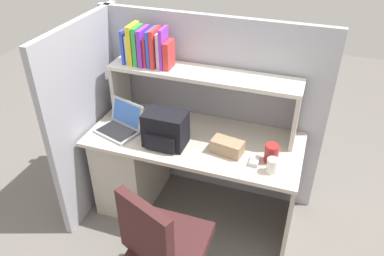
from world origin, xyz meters
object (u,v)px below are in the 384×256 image
backpack (165,130)px  tissue_box (227,147)px  computer_mouse (255,161)px  paper_cup (272,166)px  laptop (121,125)px  office_chair (166,255)px  snack_canister (271,153)px

backpack → tissue_box: bearing=5.6°
computer_mouse → paper_cup: paper_cup is taller
laptop → computer_mouse: (1.05, -0.06, -0.03)m
computer_mouse → paper_cup: (0.13, -0.06, 0.04)m
backpack → office_chair: (0.26, -0.67, -0.46)m
backpack → computer_mouse: bearing=-0.9°
laptop → paper_cup: laptop is taller
computer_mouse → snack_canister: bearing=31.5°
paper_cup → office_chair: 0.89m
laptop → tissue_box: size_ratio=1.71×
laptop → computer_mouse: 1.05m
backpack → office_chair: backpack is taller
computer_mouse → office_chair: office_chair is taller
snack_canister → office_chair: office_chair is taller
tissue_box → snack_canister: size_ratio=1.64×
laptop → paper_cup: bearing=-5.8°
paper_cup → snack_canister: 0.12m
tissue_box → office_chair: (-0.19, -0.71, -0.39)m
paper_cup → tissue_box: bearing=161.7°
backpack → paper_cup: bearing=-4.9°
tissue_box → office_chair: bearing=-95.2°
snack_canister → paper_cup: bearing=-77.1°
laptop → office_chair: 1.05m
tissue_box → office_chair: size_ratio=0.24×
laptop → backpack: bearing=-7.7°
backpack → paper_cup: backpack is taller
laptop → snack_canister: (1.15, -0.01, 0.02)m
paper_cup → snack_canister: bearing=102.9°
paper_cup → tissue_box: 0.35m
backpack → office_chair: bearing=-68.6°
computer_mouse → office_chair: bearing=-119.2°
snack_canister → laptop: bearing=179.7°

